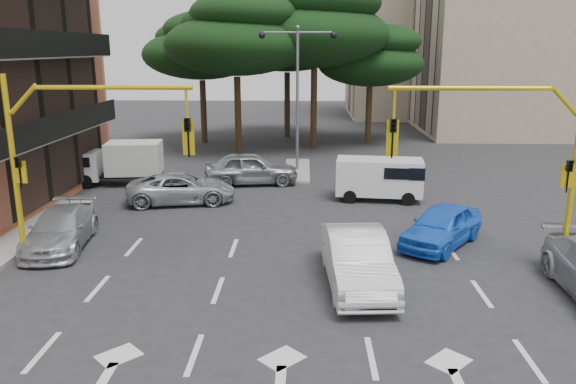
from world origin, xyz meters
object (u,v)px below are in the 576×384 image
at_px(signal_mast_right, 517,146).
at_px(car_white_hatch, 357,259).
at_px(street_lamp_center, 297,73).
at_px(car_silver_wagon, 61,229).
at_px(car_silver_cross_b, 251,168).
at_px(car_blue_compact, 442,226).
at_px(box_truck_a, 119,163).
at_px(signal_mast_left, 68,144).
at_px(car_silver_cross_a, 182,188).
at_px(van_white, 379,179).

height_order(signal_mast_right, car_white_hatch, signal_mast_right).
xyz_separation_m(street_lamp_center, car_silver_wagon, (-8.00, -12.56, -4.77)).
height_order(signal_mast_right, car_silver_cross_b, signal_mast_right).
xyz_separation_m(street_lamp_center, car_white_hatch, (2.00, -15.50, -4.63)).
height_order(car_blue_compact, box_truck_a, box_truck_a).
distance_m(signal_mast_left, car_silver_cross_a, 8.19).
bearing_deg(van_white, car_silver_cross_b, -108.42).
height_order(car_white_hatch, car_silver_cross_a, car_white_hatch).
relative_size(signal_mast_left, van_white, 1.56).
bearing_deg(street_lamp_center, car_silver_cross_b, -127.59).
height_order(car_white_hatch, car_silver_cross_b, car_silver_cross_b).
xyz_separation_m(car_white_hatch, van_white, (1.83, 9.66, 0.16)).
bearing_deg(car_white_hatch, street_lamp_center, 93.28).
relative_size(signal_mast_left, car_white_hatch, 1.24).
bearing_deg(street_lamp_center, signal_mast_right, -64.09).
bearing_deg(signal_mast_right, car_silver_wagon, 174.40).
bearing_deg(car_blue_compact, signal_mast_right, -17.15).
relative_size(signal_mast_right, box_truck_a, 1.36).
bearing_deg(car_blue_compact, car_white_hatch, -96.33).
bearing_deg(signal_mast_right, signal_mast_left, 180.00).
bearing_deg(car_white_hatch, car_silver_cross_a, 124.60).
relative_size(car_blue_compact, car_silver_wagon, 0.92).
bearing_deg(car_silver_cross_a, signal_mast_right, -132.42).
xyz_separation_m(signal_mast_left, car_white_hatch, (8.81, -1.49, -3.08)).
bearing_deg(car_silver_cross_b, street_lamp_center, -45.60).
bearing_deg(car_silver_cross_b, signal_mast_left, 149.78).
relative_size(car_white_hatch, car_blue_compact, 1.17).
distance_m(street_lamp_center, van_white, 8.29).
distance_m(car_silver_cross_a, box_truck_a, 5.18).
distance_m(street_lamp_center, box_truck_a, 10.50).
distance_m(car_blue_compact, car_silver_cross_b, 11.72).
relative_size(street_lamp_center, car_blue_compact, 1.87).
xyz_separation_m(car_blue_compact, van_white, (-1.43, 6.10, 0.25)).
bearing_deg(car_silver_wagon, street_lamp_center, 49.64).
relative_size(signal_mast_right, car_silver_wagon, 1.33).
height_order(car_blue_compact, van_white, van_white).
relative_size(signal_mast_left, car_blue_compact, 1.44).
bearing_deg(car_blue_compact, signal_mast_left, -134.05).
distance_m(signal_mast_left, car_white_hatch, 9.45).
relative_size(car_blue_compact, van_white, 1.08).
xyz_separation_m(street_lamp_center, car_blue_compact, (5.27, -11.94, -4.72)).
relative_size(street_lamp_center, car_silver_wagon, 1.72).
xyz_separation_m(car_white_hatch, car_silver_cross_a, (-7.06, 8.82, -0.14)).
distance_m(signal_mast_left, car_blue_compact, 12.65).
height_order(signal_mast_left, car_silver_wagon, signal_mast_left).
height_order(signal_mast_right, car_silver_cross_a, signal_mast_right).
bearing_deg(car_silver_cross_a, street_lamp_center, -47.84).
bearing_deg(signal_mast_right, car_white_hatch, -162.77).
distance_m(signal_mast_left, car_silver_wagon, 3.74).
bearing_deg(car_blue_compact, car_silver_cross_a, -170.77).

